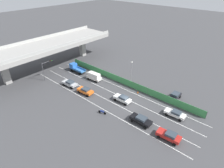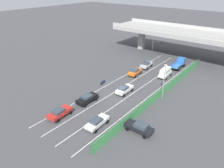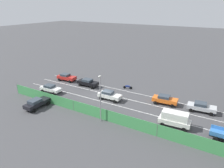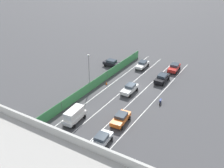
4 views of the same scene
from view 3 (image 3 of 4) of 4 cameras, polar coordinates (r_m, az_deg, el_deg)
The scene contains 17 objects.
ground_plane at distance 40.45m, azimuth -2.22°, elevation -3.70°, with size 300.00×300.00×0.00m, color #424244.
lane_line_left_edge at distance 42.13m, azimuth 8.19°, elevation -2.86°, with size 0.14×47.56×0.01m, color silver.
lane_line_mid_left at distance 39.29m, azimuth 6.26°, elevation -4.58°, with size 0.14×47.56×0.01m, color silver.
lane_line_mid_right at distance 36.54m, azimuth 4.01°, elevation -6.55°, with size 0.14×47.56×0.01m, color silver.
lane_line_right_edge at distance 33.91m, azimuth 1.39°, elevation -8.82°, with size 0.14×47.56×0.01m, color silver.
green_fence at distance 31.98m, azimuth -0.33°, elevation -8.84°, with size 0.10×43.66×1.89m.
car_sedan_red at distance 50.14m, azimuth -12.28°, elevation 1.88°, with size 2.30×4.59×1.65m.
car_sedan_silver at distance 37.99m, azimuth 23.08°, elevation -5.70°, with size 2.36×4.65×1.59m.
car_hatchback_white at distance 39.27m, azimuth -0.73°, elevation -3.00°, with size 1.99×4.45×1.65m.
car_van_white at distance 32.14m, azimuth 16.66°, elevation -8.93°, with size 2.26×4.61×2.30m.
car_taxi_orange at distance 38.72m, azimuth 14.13°, elevation -4.04°, with size 2.31×4.50×1.62m.
car_sedan_white at distance 44.29m, azimuth -16.34°, elevation -1.12°, with size 2.12×4.55×1.53m.
car_sedan_black at distance 45.97m, azimuth -6.57°, elevation 0.48°, with size 2.04×4.66×1.62m.
motorcycle at distance 44.47m, azimuth 4.29°, elevation -0.77°, with size 0.70×1.92×0.93m.
parked_sedan_dark at distance 38.49m, azimuth -19.75°, elevation -4.82°, with size 4.66×2.07×1.66m.
street_lamp at distance 30.81m, azimuth -3.21°, elevation -2.80°, with size 0.60×0.36×7.34m.
traffic_cone at distance 35.64m, azimuth -6.36°, elevation -6.82°, with size 0.47×0.47×0.67m.
Camera 3 is at (30.82, 20.15, 16.74)m, focal length 33.69 mm.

